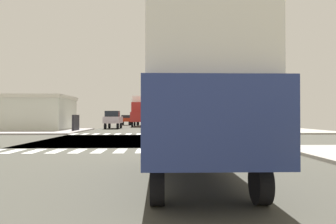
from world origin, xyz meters
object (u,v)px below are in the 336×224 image
object	(u,v)px
street_lamp	(213,94)
box_truck_trailing_2	(140,111)
box_truck_queued_1	(195,80)
sedan_farside_1	(142,119)
sedan_leading_2	(126,119)
traffic_signal_mast	(202,81)
pickup_nearside_1	(113,119)

from	to	relation	value
street_lamp	box_truck_trailing_2	xyz separation A→B (m)	(-9.55, 13.16, -1.71)
street_lamp	box_truck_queued_1	size ratio (longest dim) A/B	0.98
street_lamp	sedan_farside_1	size ratio (longest dim) A/B	1.64
sedan_farside_1	sedan_leading_2	world-z (taller)	same
traffic_signal_mast	box_truck_queued_1	size ratio (longest dim) A/B	0.98
pickup_nearside_1	sedan_leading_2	world-z (taller)	pickup_nearside_1
sedan_farside_1	box_truck_trailing_2	world-z (taller)	box_truck_trailing_2
pickup_nearside_1	box_truck_trailing_2	distance (m)	9.12
box_truck_queued_1	sedan_leading_2	distance (m)	52.25
traffic_signal_mast	sedan_farside_1	size ratio (longest dim) A/B	1.65
street_lamp	sedan_farside_1	bearing A→B (deg)	115.52
box_truck_queued_1	pickup_nearside_1	bearing A→B (deg)	101.38
pickup_nearside_1	sedan_leading_2	xyz separation A→B (m)	(0.00, 16.97, -0.17)
pickup_nearside_1	box_truck_queued_1	world-z (taller)	box_truck_queued_1
pickup_nearside_1	box_truck_trailing_2	world-z (taller)	box_truck_trailing_2
box_truck_queued_1	box_truck_trailing_2	bearing A→B (deg)	95.28
sedan_farside_1	box_truck_trailing_2	size ratio (longest dim) A/B	0.60
street_lamp	pickup_nearside_1	distance (m)	13.71
street_lamp	box_truck_queued_1	distance (m)	30.69
pickup_nearside_1	box_truck_queued_1	bearing A→B (deg)	101.38
pickup_nearside_1	traffic_signal_mast	bearing A→B (deg)	127.92
sedan_farside_1	box_truck_queued_1	size ratio (longest dim) A/B	0.60
box_truck_queued_1	box_truck_trailing_2	world-z (taller)	same
sedan_farside_1	box_truck_queued_1	xyz separation A→B (m)	(4.00, -50.15, 1.45)
street_lamp	pickup_nearside_1	world-z (taller)	street_lamp
street_lamp	sedan_leading_2	distance (m)	25.19
street_lamp	box_truck_queued_1	xyz separation A→B (m)	(-5.55, -30.14, -1.71)
sedan_leading_2	sedan_farside_1	bearing A→B (deg)	151.82
street_lamp	box_truck_trailing_2	bearing A→B (deg)	125.96
sedan_farside_1	box_truck_queued_1	bearing A→B (deg)	94.56
traffic_signal_mast	street_lamp	xyz separation A→B (m)	(2.41, 8.38, -0.64)
sedan_farside_1	street_lamp	bearing A→B (deg)	115.52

